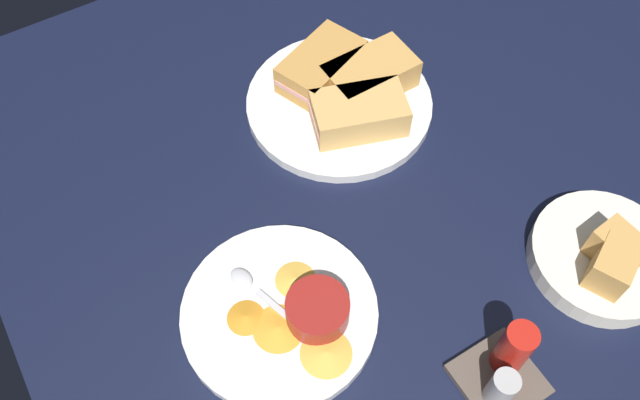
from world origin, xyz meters
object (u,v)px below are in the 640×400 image
(spoon_by_gravy_ramekin, at_px, (249,284))
(ramekin_dark_sauce, at_px, (324,62))
(sandwich_half_near, at_px, (359,113))
(bread_basket_rear, at_px, (604,257))
(sandwich_half_extra, at_px, (321,66))
(spoon_by_dark_ramekin, at_px, (329,95))
(ramekin_light_gravy, at_px, (317,310))
(plate_sandwich_main, at_px, (339,104))
(condiment_caddy, at_px, (506,368))
(sandwich_half_far, at_px, (370,76))
(plate_chips_companion, at_px, (279,313))

(spoon_by_gravy_ramekin, bearing_deg, ramekin_dark_sauce, -135.90)
(sandwich_half_near, xyz_separation_m, bread_basket_rear, (-0.14, 0.34, -0.02))
(sandwich_half_near, bearing_deg, sandwich_half_extra, -90.80)
(spoon_by_dark_ramekin, bearing_deg, ramekin_light_gravy, 56.06)
(sandwich_half_extra, height_order, spoon_by_dark_ramekin, sandwich_half_extra)
(sandwich_half_extra, bearing_deg, plate_sandwich_main, 89.20)
(ramekin_dark_sauce, bearing_deg, sandwich_half_near, 84.32)
(plate_sandwich_main, relative_size, condiment_caddy, 2.90)
(sandwich_half_far, bearing_deg, spoon_by_gravy_ramekin, 32.46)
(sandwich_half_near, relative_size, ramekin_dark_sauce, 2.41)
(sandwich_half_near, distance_m, ramekin_light_gravy, 0.30)
(plate_sandwich_main, bearing_deg, sandwich_half_near, 89.20)
(condiment_caddy, bearing_deg, bread_basket_rear, -166.94)
(plate_sandwich_main, distance_m, spoon_by_dark_ramekin, 0.02)
(spoon_by_dark_ramekin, bearing_deg, spoon_by_gravy_ramekin, 40.61)
(bread_basket_rear, xyz_separation_m, condiment_caddy, (0.20, 0.05, 0.01))
(sandwich_half_far, relative_size, condiment_caddy, 1.41)
(sandwich_half_far, relative_size, ramekin_dark_sauce, 2.18)
(sandwich_half_far, xyz_separation_m, condiment_caddy, (0.11, 0.44, -0.01))
(spoon_by_gravy_ramekin, height_order, condiment_caddy, condiment_caddy)
(ramekin_dark_sauce, bearing_deg, sandwich_half_far, 124.06)
(ramekin_dark_sauce, relative_size, ramekin_light_gravy, 0.81)
(sandwich_half_extra, distance_m, ramekin_light_gravy, 0.38)
(sandwich_half_extra, height_order, ramekin_dark_sauce, sandwich_half_extra)
(spoon_by_gravy_ramekin, xyz_separation_m, bread_basket_rear, (-0.40, 0.20, 0.00))
(sandwich_half_near, xyz_separation_m, sandwich_half_extra, (-0.00, -0.10, 0.00))
(sandwich_half_far, bearing_deg, sandwich_half_extra, -45.80)
(ramekin_dark_sauce, xyz_separation_m, ramekin_light_gravy, (0.21, 0.33, -0.00))
(sandwich_half_extra, height_order, bread_basket_rear, bread_basket_rear)
(plate_sandwich_main, distance_m, spoon_by_gravy_ramekin, 0.32)
(sandwich_half_extra, bearing_deg, spoon_by_gravy_ramekin, 44.19)
(spoon_by_dark_ramekin, xyz_separation_m, plate_chips_companion, (0.23, 0.26, -0.01))
(condiment_caddy, bearing_deg, sandwich_half_extra, -96.88)
(plate_chips_companion, height_order, spoon_by_gravy_ramekin, spoon_by_gravy_ramekin)
(sandwich_half_near, distance_m, spoon_by_gravy_ramekin, 0.29)
(sandwich_half_near, distance_m, bread_basket_rear, 0.37)
(bread_basket_rear, bearing_deg, sandwich_half_near, -67.31)
(ramekin_dark_sauce, bearing_deg, plate_sandwich_main, 80.20)
(ramekin_light_gravy, bearing_deg, condiment_caddy, 130.59)
(sandwich_half_far, height_order, condiment_caddy, condiment_caddy)
(sandwich_half_near, xyz_separation_m, spoon_by_gravy_ramekin, (0.25, 0.14, -0.02))
(sandwich_half_far, height_order, spoon_by_dark_ramekin, sandwich_half_far)
(ramekin_light_gravy, distance_m, spoon_by_gravy_ramekin, 0.09)
(sandwich_half_extra, bearing_deg, spoon_by_dark_ramekin, 74.60)
(sandwich_half_far, bearing_deg, ramekin_light_gravy, 46.88)
(plate_sandwich_main, xyz_separation_m, sandwich_half_far, (-0.05, 0.00, 0.03))
(sandwich_half_near, height_order, spoon_by_dark_ramekin, sandwich_half_near)
(ramekin_dark_sauce, distance_m, condiment_caddy, 0.51)
(spoon_by_gravy_ramekin, bearing_deg, condiment_caddy, 128.40)
(ramekin_light_gravy, bearing_deg, plate_sandwich_main, -126.62)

